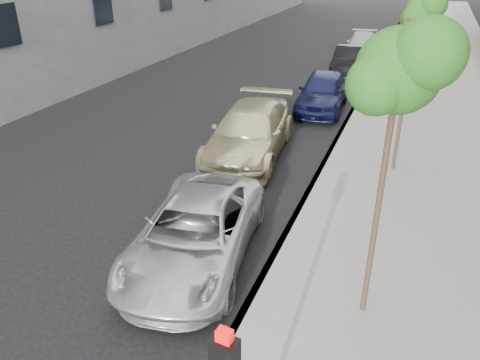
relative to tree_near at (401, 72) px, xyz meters
The scene contains 11 objects.
ground 5.74m from the tree_near, 155.05° to the right, with size 160.00×160.00×0.00m, color black.
sidewalk 22.96m from the tree_near, 87.27° to the left, with size 6.40×72.00×0.14m, color gray.
curb 23.02m from the tree_near, 95.21° to the left, with size 0.15×72.00×0.14m, color #9E9B93.
tree_near is the anchor object (origin of this frame).
tree_mid 6.59m from the tree_near, 90.00° to the left, with size 1.83×1.63×4.21m.
tree_far 13.02m from the tree_near, 90.00° to the left, with size 1.66×1.46×4.53m.
minivan 5.29m from the tree_near, behind, with size 2.26×4.91×1.36m, color silver.
suv 8.53m from the tree_near, 125.90° to the left, with size 2.20×5.41×1.57m, color beige.
sedan_blue 12.79m from the tree_near, 105.79° to the left, with size 1.80×4.48×1.53m, color #101436.
sedan_black 19.00m from the tree_near, 100.30° to the left, with size 1.46×4.20×1.38m, color black.
sedan_rear 23.85m from the tree_near, 98.13° to the left, with size 1.86×4.58×1.33m, color #989AA0.
Camera 1 is at (3.47, -5.47, 6.09)m, focal length 35.00 mm.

